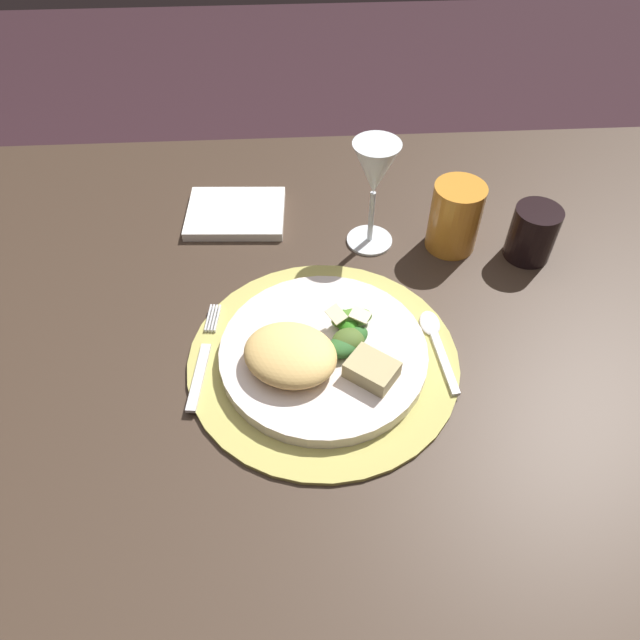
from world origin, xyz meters
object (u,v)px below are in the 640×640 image
fork (203,360)px  dining_table (321,388)px  napkin (236,213)px  amber_tumbler (455,217)px  dark_tumbler (533,233)px  spoon (435,336)px  wine_glass (375,174)px  dinner_plate (322,353)px

fork → dining_table: bearing=16.7°
napkin → dining_table: bearing=-64.1°
amber_tumbler → dark_tumbler: 0.11m
amber_tumbler → dark_tumbler: size_ratio=1.28×
fork → spoon: spoon is taller
fork → wine_glass: 0.34m
dinner_plate → wine_glass: (0.08, 0.22, 0.10)m
spoon → amber_tumbler: size_ratio=1.33×
spoon → amber_tumbler: (0.06, 0.18, 0.04)m
dining_table → amber_tumbler: 0.31m
dining_table → napkin: napkin is taller
dining_table → spoon: bearing=-8.5°
wine_glass → dark_tumbler: (0.22, -0.04, -0.08)m
fork → napkin: napkin is taller
dark_tumbler → amber_tumbler: bearing=165.3°
dining_table → dark_tumbler: size_ratio=18.39×
napkin → dark_tumbler: size_ratio=1.86×
dinner_plate → fork: 0.15m
wine_glass → dark_tumbler: 0.24m
dining_table → dark_tumbler: 0.37m
fork → dark_tumbler: size_ratio=2.08×
dinner_plate → dark_tumbler: (0.31, 0.18, 0.02)m
amber_tumbler → dark_tumbler: (0.11, -0.03, -0.01)m
dining_table → dark_tumbler: dark_tumbler is taller
dining_table → spoon: spoon is taller
wine_glass → dinner_plate: bearing=-110.7°
wine_glass → dark_tumbler: bearing=-10.6°
wine_glass → dining_table: bearing=-115.3°
fork → wine_glass: bearing=43.5°
napkin → fork: bearing=-95.8°
dinner_plate → fork: (-0.15, 0.00, -0.01)m
spoon → wine_glass: 0.23m
dinner_plate → napkin: 0.31m
dinner_plate → dining_table: bearing=88.4°
dining_table → amber_tumbler: size_ratio=14.36×
wine_glass → spoon: bearing=-72.7°
dinner_plate → amber_tumbler: 0.29m
dinner_plate → napkin: size_ratio=1.70×
dinner_plate → wine_glass: wine_glass is taller
fork → dark_tumbler: bearing=21.2°
spoon → dark_tumbler: bearing=43.1°
dining_table → napkin: 0.30m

